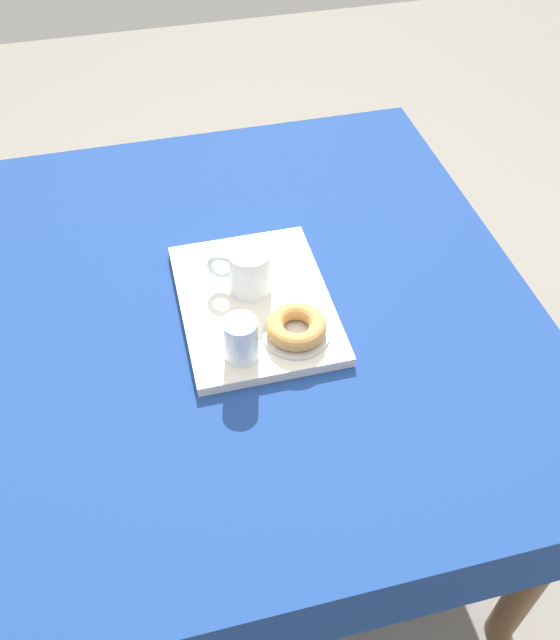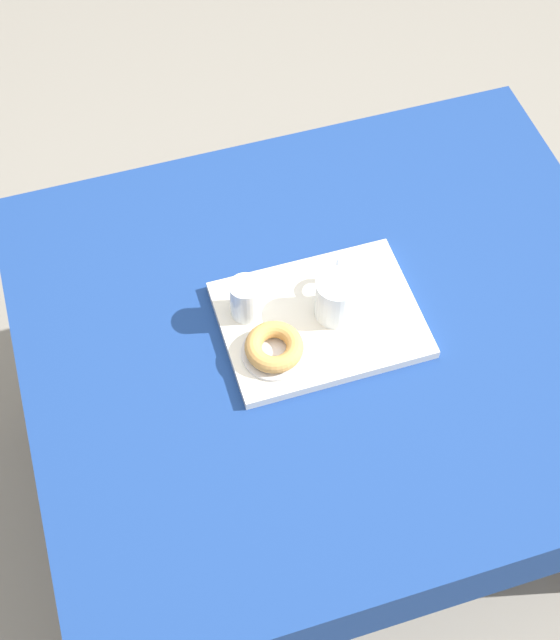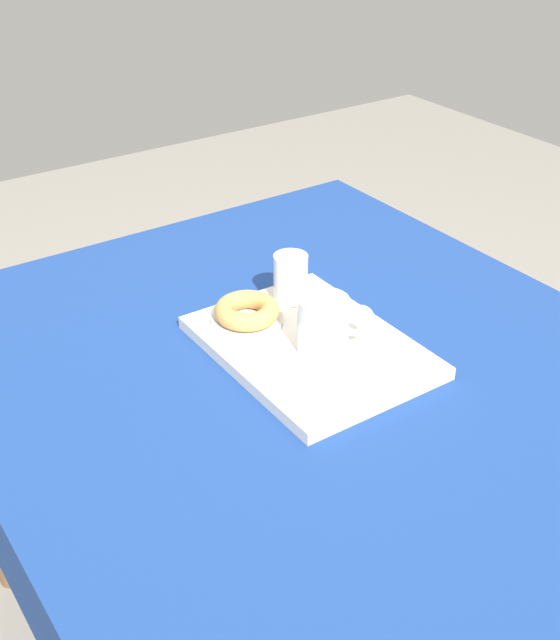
{
  "view_description": "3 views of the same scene",
  "coord_description": "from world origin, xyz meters",
  "views": [
    {
      "loc": [
        0.96,
        -0.2,
        1.71
      ],
      "look_at": [
        0.11,
        0.01,
        0.78
      ],
      "focal_mm": 38.1,
      "sensor_mm": 36.0,
      "label": 1
    },
    {
      "loc": [
        0.4,
        0.91,
        2.23
      ],
      "look_at": [
        0.12,
        -0.01,
        0.8
      ],
      "focal_mm": 50.44,
      "sensor_mm": 36.0,
      "label": 2
    },
    {
      "loc": [
        -0.88,
        0.67,
        1.5
      ],
      "look_at": [
        0.09,
        -0.0,
        0.78
      ],
      "focal_mm": 45.41,
      "sensor_mm": 36.0,
      "label": 3
    }
  ],
  "objects": [
    {
      "name": "ground_plane",
      "position": [
        0.0,
        0.0,
        0.0
      ],
      "size": [
        6.0,
        6.0,
        0.0
      ],
      "primitive_type": "plane",
      "color": "gray"
    },
    {
      "name": "dining_table",
      "position": [
        0.0,
        0.0,
        0.64
      ],
      "size": [
        1.26,
        1.08,
        0.74
      ],
      "color": "navy",
      "rests_on": "ground"
    },
    {
      "name": "serving_tray",
      "position": [
        0.03,
        -0.02,
        0.75
      ],
      "size": [
        0.39,
        0.29,
        0.02
      ],
      "primitive_type": "cube",
      "color": "silver",
      "rests_on": "dining_table"
    },
    {
      "name": "tea_mug_left",
      "position": [
        -0.0,
        -0.02,
        0.8
      ],
      "size": [
        0.08,
        0.12,
        0.1
      ],
      "color": "white",
      "rests_on": "serving_tray"
    },
    {
      "name": "water_glass_near",
      "position": [
        0.17,
        -0.07,
        0.8
      ],
      "size": [
        0.06,
        0.06,
        0.09
      ],
      "color": "white",
      "rests_on": "serving_tray"
    },
    {
      "name": "donut_plate_left",
      "position": [
        0.14,
        0.03,
        0.76
      ],
      "size": [
        0.13,
        0.13,
        0.01
      ],
      "primitive_type": "cylinder",
      "color": "silver",
      "rests_on": "serving_tray"
    },
    {
      "name": "sugar_donut_left",
      "position": [
        0.14,
        0.03,
        0.78
      ],
      "size": [
        0.11,
        0.11,
        0.03
      ],
      "primitive_type": "torus",
      "color": "tan",
      "rests_on": "donut_plate_left"
    }
  ]
}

